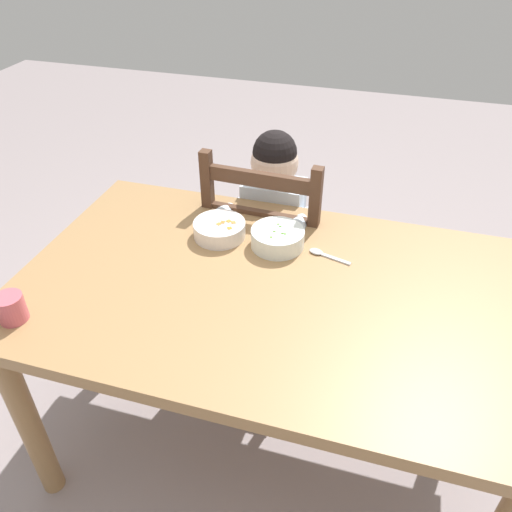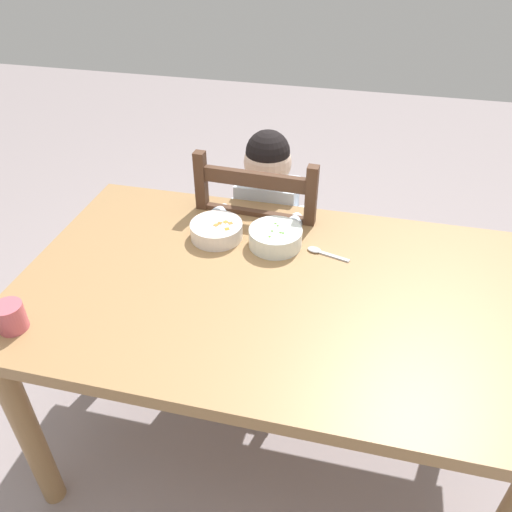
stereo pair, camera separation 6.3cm
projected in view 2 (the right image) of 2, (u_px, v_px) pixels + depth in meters
name	position (u px, v px, depth m)	size (l,w,h in m)	color
ground_plane	(270.00, 439.00, 1.88)	(8.00, 8.00, 0.00)	gray
dining_table	(273.00, 311.00, 1.50)	(1.46, 0.89, 0.74)	#A37A4D
dining_chair	(265.00, 256.00, 2.02)	(0.44, 0.44, 0.95)	#4F3222
child_figure	(265.00, 218.00, 1.90)	(0.32, 0.31, 0.98)	silver
bowl_of_peas	(275.00, 237.00, 1.59)	(0.17, 0.17, 0.06)	white
bowl_of_carrots	(217.00, 230.00, 1.62)	(0.17, 0.17, 0.05)	white
spoon	(320.00, 252.00, 1.57)	(0.14, 0.06, 0.01)	silver
drinking_cup	(11.00, 317.00, 1.28)	(0.07, 0.07, 0.08)	#CF5967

